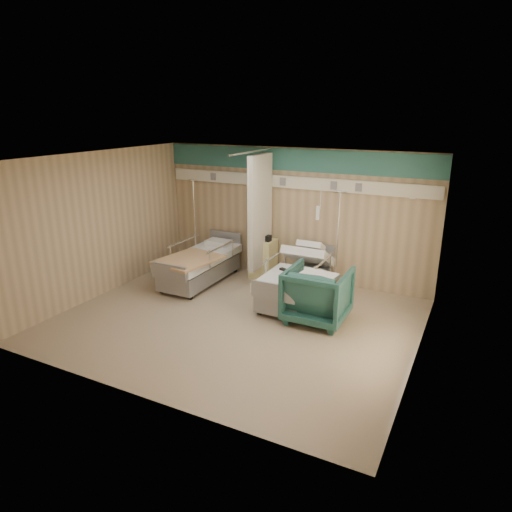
# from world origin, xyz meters

# --- Properties ---
(ground) EXTENTS (6.00, 5.00, 0.00)m
(ground) POSITION_xyz_m (0.00, 0.00, 0.00)
(ground) COLOR gray
(ground) RESTS_ON ground
(room_walls) EXTENTS (6.04, 5.04, 2.82)m
(room_walls) POSITION_xyz_m (-0.03, 0.25, 1.86)
(room_walls) COLOR tan
(room_walls) RESTS_ON ground
(bed_right) EXTENTS (1.00, 2.16, 0.63)m
(bed_right) POSITION_xyz_m (0.60, 1.30, 0.32)
(bed_right) COLOR silver
(bed_right) RESTS_ON ground
(bed_left) EXTENTS (1.00, 2.16, 0.63)m
(bed_left) POSITION_xyz_m (-1.60, 1.30, 0.32)
(bed_left) COLOR silver
(bed_left) RESTS_ON ground
(bedside_cabinet) EXTENTS (0.50, 0.48, 0.85)m
(bedside_cabinet) POSITION_xyz_m (-0.55, 2.20, 0.42)
(bedside_cabinet) COLOR #EADF92
(bedside_cabinet) RESTS_ON ground
(visitor_armchair) EXTENTS (1.04, 1.07, 0.97)m
(visitor_armchair) POSITION_xyz_m (1.25, 0.66, 0.48)
(visitor_armchair) COLOR #1C4742
(visitor_armchair) RESTS_ON ground
(waffle_blanket) EXTENTS (0.67, 0.61, 0.07)m
(waffle_blanket) POSITION_xyz_m (1.24, 0.62, 1.00)
(waffle_blanket) COLOR silver
(waffle_blanket) RESTS_ON visitor_armchair
(iv_stand_right) EXTENTS (0.36, 0.36, 2.04)m
(iv_stand_right) POSITION_xyz_m (1.10, 2.20, 0.42)
(iv_stand_right) COLOR silver
(iv_stand_right) RESTS_ON ground
(iv_stand_left) EXTENTS (0.36, 0.36, 2.02)m
(iv_stand_left) POSITION_xyz_m (-2.37, 2.28, 0.41)
(iv_stand_left) COLOR silver
(iv_stand_left) RESTS_ON ground
(call_remote) EXTENTS (0.19, 0.14, 0.04)m
(call_remote) POSITION_xyz_m (0.40, 1.15, 0.65)
(call_remote) COLOR black
(call_remote) RESTS_ON bed_right
(tan_blanket) EXTENTS (1.17, 1.38, 0.04)m
(tan_blanket) POSITION_xyz_m (-1.55, 0.84, 0.65)
(tan_blanket) COLOR tan
(tan_blanket) RESTS_ON bed_left
(toiletry_bag) EXTENTS (0.24, 0.16, 0.13)m
(toiletry_bag) POSITION_xyz_m (-0.47, 2.15, 0.91)
(toiletry_bag) COLOR black
(toiletry_bag) RESTS_ON bedside_cabinet
(white_cup) EXTENTS (0.13, 0.13, 0.14)m
(white_cup) POSITION_xyz_m (-0.73, 2.29, 0.92)
(white_cup) COLOR white
(white_cup) RESTS_ON bedside_cabinet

